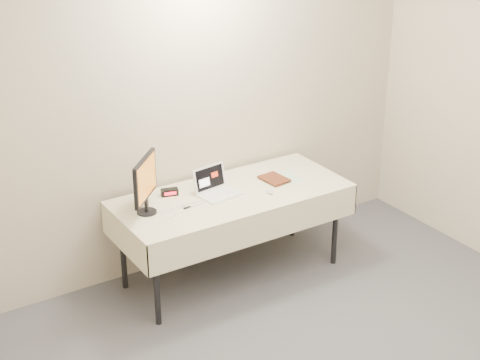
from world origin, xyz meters
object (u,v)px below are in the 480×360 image
monitor (145,181)px  table (232,200)px  laptop (215,188)px  book (266,170)px

monitor → table: bearing=-49.4°
monitor → laptop: bearing=-44.2°
book → laptop: bearing=168.6°
table → monitor: size_ratio=4.26×
table → book: size_ratio=7.97×
laptop → table: bearing=-36.7°
laptop → monitor: monitor is taller
monitor → book: bearing=-47.4°
table → laptop: 0.17m
laptop → book: (0.45, -0.05, 0.07)m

